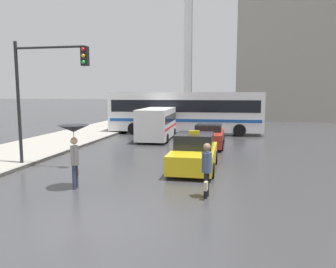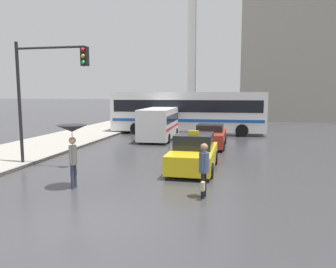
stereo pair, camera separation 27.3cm
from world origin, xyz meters
TOP-DOWN VIEW (x-y plane):
  - ground_plane at (0.00, 0.00)m, footprint 300.00×300.00m
  - taxi at (1.93, 6.79)m, footprint 1.91×4.23m
  - sedan_red at (2.12, 13.10)m, footprint 1.91×4.38m
  - ambulance_van at (-1.71, 15.50)m, footprint 2.23×5.70m
  - city_bus at (-0.21, 19.06)m, footprint 12.32×3.04m
  - pedestrian_with_umbrella at (-1.80, 3.06)m, footprint 1.06×1.06m
  - pedestrian_man at (2.76, 2.95)m, footprint 0.37×0.62m
  - traffic_light at (-4.46, 5.80)m, footprint 3.44×0.38m
  - monument_cross at (-1.87, 33.14)m, footprint 9.38×0.90m

SIDE VIEW (x-z plane):
  - ground_plane at x=0.00m, z-range 0.00..0.00m
  - sedan_red at x=2.12m, z-range -0.03..1.33m
  - taxi at x=1.93m, z-range -0.15..1.55m
  - pedestrian_man at x=2.76m, z-range 0.14..1.90m
  - ambulance_van at x=-1.71m, z-range 0.13..2.34m
  - pedestrian_with_umbrella at x=-1.80m, z-range 0.70..2.94m
  - city_bus at x=-0.21m, z-range 0.19..3.56m
  - traffic_light at x=-4.46m, z-range 1.08..6.63m
  - monument_cross at x=-1.87m, z-range 1.43..22.76m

